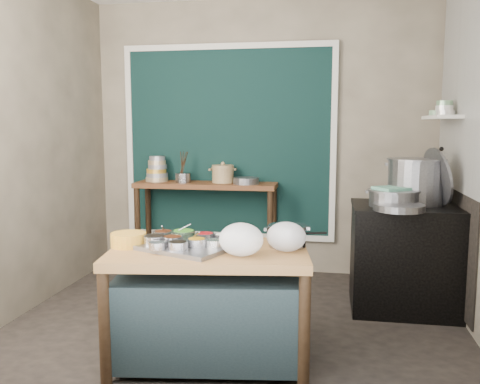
% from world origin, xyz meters
% --- Properties ---
extents(floor, '(3.50, 3.00, 0.02)m').
position_xyz_m(floor, '(0.00, 0.00, -0.01)').
color(floor, '#2E2823').
rests_on(floor, ground).
extents(back_wall, '(3.50, 0.02, 2.80)m').
position_xyz_m(back_wall, '(0.00, 1.51, 1.40)').
color(back_wall, gray).
rests_on(back_wall, floor).
extents(left_wall, '(0.02, 3.00, 2.80)m').
position_xyz_m(left_wall, '(-1.76, 0.00, 1.40)').
color(left_wall, gray).
rests_on(left_wall, floor).
extents(curtain_panel, '(2.10, 0.02, 1.90)m').
position_xyz_m(curtain_panel, '(-0.35, 1.47, 1.35)').
color(curtain_panel, black).
rests_on(curtain_panel, back_wall).
extents(curtain_frame, '(2.22, 0.03, 2.02)m').
position_xyz_m(curtain_frame, '(-0.35, 1.46, 1.35)').
color(curtain_frame, beige).
rests_on(curtain_frame, back_wall).
extents(tile_panel, '(0.02, 1.70, 1.70)m').
position_xyz_m(tile_panel, '(1.74, 0.55, 1.85)').
color(tile_panel, '#B2B2AA').
rests_on(tile_panel, right_wall).
extents(soot_patch, '(0.01, 1.30, 1.30)m').
position_xyz_m(soot_patch, '(1.74, 0.65, 0.70)').
color(soot_patch, black).
rests_on(soot_patch, right_wall).
extents(wall_shelf, '(0.22, 0.70, 0.03)m').
position_xyz_m(wall_shelf, '(1.63, 0.85, 1.60)').
color(wall_shelf, beige).
rests_on(wall_shelf, right_wall).
extents(prep_table, '(1.34, 0.88, 0.75)m').
position_xyz_m(prep_table, '(-0.05, -0.67, 0.38)').
color(prep_table, brown).
rests_on(prep_table, floor).
extents(back_counter, '(1.45, 0.40, 0.95)m').
position_xyz_m(back_counter, '(-0.55, 1.28, 0.47)').
color(back_counter, brown).
rests_on(back_counter, floor).
extents(stove_block, '(0.90, 0.68, 0.85)m').
position_xyz_m(stove_block, '(1.35, 0.55, 0.42)').
color(stove_block, black).
rests_on(stove_block, floor).
extents(stove_top, '(0.92, 0.69, 0.03)m').
position_xyz_m(stove_top, '(1.35, 0.55, 0.86)').
color(stove_top, black).
rests_on(stove_top, stove_block).
extents(condiment_tray, '(0.72, 0.63, 0.03)m').
position_xyz_m(condiment_tray, '(-0.22, -0.67, 0.76)').
color(condiment_tray, gray).
rests_on(condiment_tray, prep_table).
extents(condiment_bowls, '(0.54, 0.41, 0.06)m').
position_xyz_m(condiment_bowls, '(-0.23, -0.66, 0.80)').
color(condiment_bowls, gray).
rests_on(condiment_bowls, condiment_tray).
extents(yellow_basin, '(0.28, 0.28, 0.09)m').
position_xyz_m(yellow_basin, '(-0.59, -0.68, 0.79)').
color(yellow_basin, gold).
rests_on(yellow_basin, prep_table).
extents(saucepan, '(0.32, 0.32, 0.14)m').
position_xyz_m(saucepan, '(0.43, -0.51, 0.82)').
color(saucepan, gray).
rests_on(saucepan, prep_table).
extents(plastic_bag_a, '(0.33, 0.30, 0.20)m').
position_xyz_m(plastic_bag_a, '(0.18, -0.80, 0.85)').
color(plastic_bag_a, white).
rests_on(plastic_bag_a, prep_table).
extents(plastic_bag_b, '(0.30, 0.27, 0.19)m').
position_xyz_m(plastic_bag_b, '(0.44, -0.64, 0.84)').
color(plastic_bag_b, white).
rests_on(plastic_bag_b, prep_table).
extents(bowl_stack, '(0.23, 0.23, 0.26)m').
position_xyz_m(bowl_stack, '(-1.08, 1.32, 1.06)').
color(bowl_stack, tan).
rests_on(bowl_stack, back_counter).
extents(utensil_cup, '(0.17, 0.17, 0.10)m').
position_xyz_m(utensil_cup, '(-0.78, 1.24, 1.00)').
color(utensil_cup, gray).
rests_on(utensil_cup, back_counter).
extents(ceramic_crock, '(0.30, 0.30, 0.16)m').
position_xyz_m(ceramic_crock, '(-0.38, 1.31, 1.03)').
color(ceramic_crock, '#9B8154').
rests_on(ceramic_crock, back_counter).
extents(wide_bowl, '(0.29, 0.29, 0.06)m').
position_xyz_m(wide_bowl, '(-0.12, 1.23, 0.98)').
color(wide_bowl, gray).
rests_on(wide_bowl, back_counter).
extents(stock_pot, '(0.61, 0.61, 0.38)m').
position_xyz_m(stock_pot, '(1.40, 0.65, 1.07)').
color(stock_pot, gray).
rests_on(stock_pot, stove_top).
extents(pot_lid, '(0.23, 0.50, 0.48)m').
position_xyz_m(pot_lid, '(1.56, 0.60, 1.12)').
color(pot_lid, gray).
rests_on(pot_lid, stove_top).
extents(steamer, '(0.44, 0.44, 0.14)m').
position_xyz_m(steamer, '(1.21, 0.48, 0.95)').
color(steamer, gray).
rests_on(steamer, stove_top).
extents(green_cloth, '(0.36, 0.34, 0.02)m').
position_xyz_m(green_cloth, '(1.21, 0.48, 1.03)').
color(green_cloth, '#57986F').
rests_on(green_cloth, steamer).
extents(shallow_pan, '(0.45, 0.45, 0.05)m').
position_xyz_m(shallow_pan, '(1.23, 0.27, 0.91)').
color(shallow_pan, gray).
rests_on(shallow_pan, stove_top).
extents(shelf_bowl_stack, '(0.15, 0.15, 0.12)m').
position_xyz_m(shelf_bowl_stack, '(1.63, 0.78, 1.67)').
color(shelf_bowl_stack, silver).
rests_on(shelf_bowl_stack, wall_shelf).
extents(shelf_bowl_green, '(0.15, 0.15, 0.05)m').
position_xyz_m(shelf_bowl_green, '(1.63, 1.08, 1.64)').
color(shelf_bowl_green, gray).
rests_on(shelf_bowl_green, wall_shelf).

